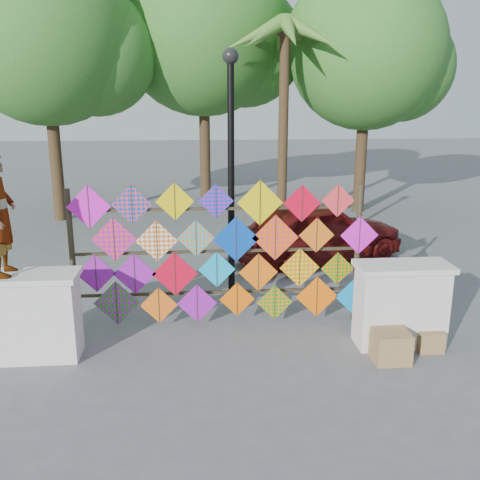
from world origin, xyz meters
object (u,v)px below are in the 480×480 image
at_px(sedan, 318,232).
at_px(vendor_woman, 0,215).
at_px(lamppost, 231,153).
at_px(kite_rack, 221,255).

bearing_deg(sedan, vendor_woman, 106.34).
distance_m(sedan, lamppost, 3.61).
bearing_deg(lamppost, vendor_woman, -146.06).
height_order(sedan, lamppost, lamppost).
bearing_deg(vendor_woman, lamppost, -61.58).
bearing_deg(kite_rack, lamppost, 78.81).
bearing_deg(sedan, kite_rack, 122.71).
relative_size(vendor_woman, sedan, 0.42).
bearing_deg(sedan, lamppost, 112.77).
distance_m(kite_rack, sedan, 4.18).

